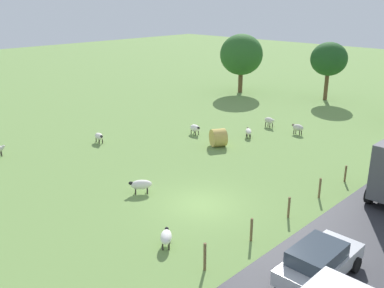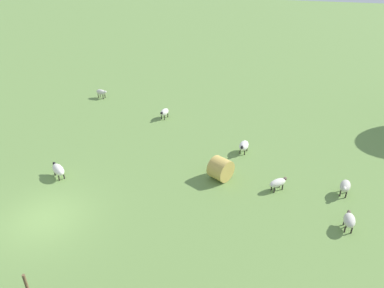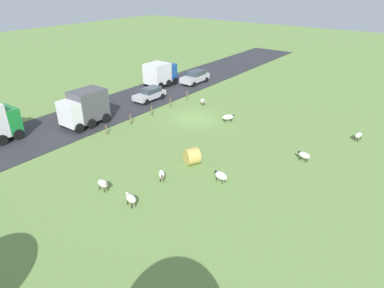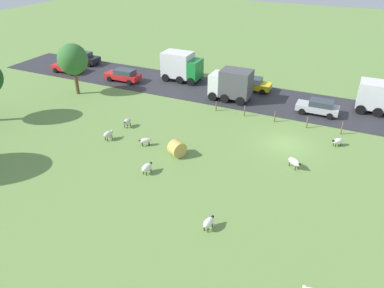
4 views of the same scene
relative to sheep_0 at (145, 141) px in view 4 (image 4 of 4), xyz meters
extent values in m
plane|color=#6B8E47|center=(5.32, -11.06, -0.48)|extent=(160.00, 160.00, 0.00)
cube|color=#2D2D33|center=(14.51, -11.06, -0.45)|extent=(8.00, 80.00, 0.06)
ellipsoid|color=silver|center=(0.01, -0.02, 0.00)|extent=(1.05, 1.08, 0.44)
ellipsoid|color=brown|center=(-0.33, 0.35, 0.10)|extent=(0.31, 0.31, 0.20)
cylinder|color=#2D2823|center=(-0.27, 0.11, -0.32)|extent=(0.07, 0.07, 0.32)
cylinder|color=#2D2823|center=(-0.10, 0.28, -0.32)|extent=(0.07, 0.07, 0.32)
cylinder|color=#2D2823|center=(0.13, -0.31, -0.32)|extent=(0.07, 0.07, 0.32)
cylinder|color=#2D2823|center=(0.30, -0.14, -0.32)|extent=(0.07, 0.07, 0.32)
ellipsoid|color=silver|center=(1.93, -12.38, 0.05)|extent=(1.14, 1.28, 0.53)
ellipsoid|color=black|center=(1.59, -12.84, 0.17)|extent=(0.30, 0.32, 0.20)
cylinder|color=#2D2823|center=(1.85, -12.73, -0.32)|extent=(0.07, 0.07, 0.32)
cylinder|color=#2D2823|center=(1.61, -12.56, -0.32)|extent=(0.07, 0.07, 0.32)
cylinder|color=#2D2823|center=(2.24, -12.21, -0.32)|extent=(0.07, 0.07, 0.32)
cylinder|color=#2D2823|center=(2.01, -12.03, -0.32)|extent=(0.07, 0.07, 0.32)
ellipsoid|color=silver|center=(-9.69, -15.15, 0.17)|extent=(0.23, 0.29, 0.20)
ellipsoid|color=beige|center=(-0.49, 3.52, 0.09)|extent=(1.07, 0.74, 0.53)
ellipsoid|color=silver|center=(-0.04, 3.42, 0.21)|extent=(0.29, 0.24, 0.20)
cylinder|color=#2D2823|center=(-0.20, 3.60, -0.29)|extent=(0.07, 0.07, 0.37)
cylinder|color=#2D2823|center=(-0.26, 3.32, -0.29)|extent=(0.07, 0.07, 0.37)
cylinder|color=#2D2823|center=(-0.72, 3.73, -0.29)|extent=(0.07, 0.07, 0.37)
cylinder|color=#2D2823|center=(-0.78, 3.44, -0.29)|extent=(0.07, 0.07, 0.37)
ellipsoid|color=white|center=(-3.59, -2.34, 0.03)|extent=(1.09, 0.71, 0.56)
ellipsoid|color=black|center=(-3.11, -2.41, 0.16)|extent=(0.28, 0.22, 0.20)
cylinder|color=#2D2823|center=(-3.29, -2.23, -0.33)|extent=(0.07, 0.07, 0.30)
cylinder|color=#2D2823|center=(-3.33, -2.53, -0.33)|extent=(0.07, 0.07, 0.30)
cylinder|color=#2D2823|center=(-3.84, -2.15, -0.33)|extent=(0.07, 0.07, 0.30)
cylinder|color=#2D2823|center=(-3.89, -2.45, -0.33)|extent=(0.07, 0.07, 0.30)
ellipsoid|color=white|center=(6.98, -15.12, 0.00)|extent=(1.06, 1.07, 0.50)
ellipsoid|color=black|center=(6.65, -14.77, 0.11)|extent=(0.31, 0.31, 0.20)
cylinder|color=#2D2823|center=(6.69, -15.01, -0.33)|extent=(0.07, 0.07, 0.29)
cylinder|color=#2D2823|center=(6.89, -14.82, -0.33)|extent=(0.07, 0.07, 0.29)
cylinder|color=#2D2823|center=(7.08, -15.41, -0.33)|extent=(0.07, 0.07, 0.29)
cylinder|color=#2D2823|center=(7.27, -15.22, -0.33)|extent=(0.07, 0.07, 0.29)
ellipsoid|color=beige|center=(2.35, 3.42, 0.07)|extent=(0.95, 0.54, 0.53)
ellipsoid|color=brown|center=(1.90, 3.43, 0.19)|extent=(0.26, 0.18, 0.20)
cylinder|color=#2D2823|center=(2.09, 3.28, -0.30)|extent=(0.07, 0.07, 0.35)
cylinder|color=#2D2823|center=(2.09, 3.57, -0.30)|extent=(0.07, 0.07, 0.35)
cylinder|color=#2D2823|center=(2.61, 3.27, -0.30)|extent=(0.07, 0.07, 0.35)
cylinder|color=#2D2823|center=(2.61, 3.57, -0.30)|extent=(0.07, 0.07, 0.35)
ellipsoid|color=silver|center=(-7.26, -8.96, 0.04)|extent=(1.03, 0.64, 0.49)
ellipsoid|color=black|center=(-6.80, -9.03, 0.15)|extent=(0.29, 0.22, 0.20)
cylinder|color=#2D2823|center=(-6.97, -8.87, -0.31)|extent=(0.07, 0.07, 0.33)
cylinder|color=#2D2823|center=(-7.02, -9.13, -0.31)|extent=(0.07, 0.07, 0.33)
cylinder|color=#2D2823|center=(-7.50, -8.78, -0.31)|extent=(0.07, 0.07, 0.33)
cylinder|color=#2D2823|center=(-7.54, -9.05, -0.31)|extent=(0.07, 0.07, 0.33)
cylinder|color=tan|center=(-0.30, -3.26, 0.18)|extent=(1.65, 1.53, 1.32)
cylinder|color=brown|center=(7.11, 13.43, 0.90)|extent=(0.39, 0.39, 2.76)
ellipsoid|color=#336B2D|center=(7.11, 13.43, 3.58)|extent=(3.31, 3.31, 3.44)
cylinder|color=brown|center=(9.37, -15.20, 0.14)|extent=(0.12, 0.12, 1.23)
cylinder|color=brown|center=(9.37, -12.12, 0.08)|extent=(0.12, 0.12, 1.13)
cylinder|color=brown|center=(9.37, -9.04, 0.07)|extent=(0.12, 0.12, 1.10)
cylinder|color=brown|center=(9.37, -5.95, 0.10)|extent=(0.12, 0.12, 1.16)
cylinder|color=brown|center=(9.37, -2.87, 0.03)|extent=(0.12, 0.12, 1.02)
cube|color=white|center=(12.83, -1.53, 1.21)|extent=(2.37, 1.20, 2.30)
cube|color=#4C4C51|center=(12.83, -3.77, 1.53)|extent=(2.37, 3.26, 2.93)
cylinder|color=black|center=(11.65, -1.53, 0.06)|extent=(0.30, 0.96, 0.96)
cylinder|color=black|center=(14.02, -1.53, 0.06)|extent=(0.30, 0.96, 0.96)
cylinder|color=black|center=(11.65, -2.95, 0.06)|extent=(0.30, 0.96, 0.96)
cylinder|color=black|center=(14.02, -2.95, 0.06)|extent=(0.30, 0.96, 0.96)
cylinder|color=black|center=(11.65, -4.75, 0.06)|extent=(0.30, 0.96, 0.96)
cylinder|color=black|center=(14.02, -4.75, 0.06)|extent=(0.30, 0.96, 0.96)
cube|color=#197F33|center=(16.13, 2.62, 1.21)|extent=(2.53, 1.20, 2.30)
cube|color=silver|center=(16.13, 5.01, 1.57)|extent=(2.53, 3.59, 3.02)
cylinder|color=black|center=(17.40, 2.62, 0.06)|extent=(0.30, 0.96, 0.96)
cylinder|color=black|center=(14.87, 2.62, 0.06)|extent=(0.30, 0.96, 0.96)
cylinder|color=black|center=(17.40, 4.11, 0.06)|extent=(0.30, 0.96, 0.96)
cylinder|color=black|center=(14.87, 4.11, 0.06)|extent=(0.30, 0.96, 0.96)
cylinder|color=black|center=(17.40, 6.09, 0.06)|extent=(0.30, 0.96, 0.96)
cylinder|color=black|center=(14.87, 6.09, 0.06)|extent=(0.30, 0.96, 0.96)
cube|color=silver|center=(16.03, -17.42, 1.37)|extent=(2.57, 2.90, 2.62)
cylinder|color=black|center=(17.32, -18.14, 0.06)|extent=(0.30, 0.96, 0.96)
cylinder|color=black|center=(14.75, -18.14, 0.06)|extent=(0.30, 0.96, 0.96)
cylinder|color=black|center=(17.32, -16.54, 0.06)|extent=(0.30, 0.96, 0.96)
cylinder|color=black|center=(14.75, -16.54, 0.06)|extent=(0.30, 0.96, 0.96)
cube|color=yellow|center=(16.55, -4.85, 0.23)|extent=(1.80, 3.82, 0.66)
cube|color=#333D47|center=(16.55, -4.57, 0.84)|extent=(1.58, 2.10, 0.56)
cylinder|color=black|center=(17.45, -6.10, -0.10)|extent=(0.22, 0.64, 0.64)
cylinder|color=black|center=(15.65, -6.10, -0.10)|extent=(0.22, 0.64, 0.64)
cylinder|color=black|center=(17.45, -3.61, -0.10)|extent=(0.22, 0.64, 0.64)
cylinder|color=black|center=(15.65, -3.61, -0.10)|extent=(0.22, 0.64, 0.64)
cube|color=red|center=(12.62, 19.76, 0.23)|extent=(1.99, 4.02, 0.67)
cube|color=#333D47|center=(12.62, 19.46, 0.85)|extent=(1.75, 2.21, 0.56)
cylinder|color=black|center=(11.63, 21.07, -0.10)|extent=(0.22, 0.64, 0.64)
cylinder|color=black|center=(13.61, 21.07, -0.10)|extent=(0.22, 0.64, 0.64)
cylinder|color=black|center=(11.63, 18.45, -0.10)|extent=(0.22, 0.64, 0.64)
cylinder|color=black|center=(13.61, 18.45, -0.10)|extent=(0.22, 0.64, 0.64)
cube|color=black|center=(16.44, 20.00, 0.28)|extent=(1.96, 4.11, 0.76)
cube|color=#333D47|center=(16.44, 20.31, 0.94)|extent=(1.73, 2.26, 0.56)
cylinder|color=black|center=(17.42, 18.66, -0.10)|extent=(0.22, 0.64, 0.64)
cylinder|color=black|center=(15.46, 18.66, -0.10)|extent=(0.22, 0.64, 0.64)
cylinder|color=black|center=(17.42, 21.33, -0.10)|extent=(0.22, 0.64, 0.64)
cylinder|color=black|center=(15.46, 21.33, -0.10)|extent=(0.22, 0.64, 0.64)
cube|color=red|center=(12.76, 11.04, 0.22)|extent=(1.73, 4.52, 0.63)
cube|color=#333D47|center=(12.76, 10.70, 0.81)|extent=(1.53, 2.49, 0.56)
cylinder|color=black|center=(11.90, 12.51, -0.10)|extent=(0.22, 0.64, 0.64)
cylinder|color=black|center=(13.63, 12.51, -0.10)|extent=(0.22, 0.64, 0.64)
cylinder|color=black|center=(11.90, 9.57, -0.10)|extent=(0.22, 0.64, 0.64)
cylinder|color=black|center=(13.63, 9.57, -0.10)|extent=(0.22, 0.64, 0.64)
cube|color=#B7B7BC|center=(12.95, -12.51, 0.21)|extent=(1.71, 4.16, 0.61)
cube|color=#333D47|center=(12.95, -12.82, 0.79)|extent=(1.51, 2.29, 0.56)
cylinder|color=black|center=(12.09, -11.16, -0.10)|extent=(0.22, 0.64, 0.64)
cylinder|color=black|center=(13.80, -11.16, -0.10)|extent=(0.22, 0.64, 0.64)
cylinder|color=black|center=(12.09, -13.86, -0.10)|extent=(0.22, 0.64, 0.64)
cylinder|color=black|center=(13.80, -13.86, -0.10)|extent=(0.22, 0.64, 0.64)
camera|label=1|loc=(19.37, -26.18, 9.97)|focal=40.34mm
camera|label=2|loc=(16.91, -0.50, 11.63)|focal=33.86mm
camera|label=3|loc=(-14.32, 15.52, 12.74)|focal=31.66mm
camera|label=4|loc=(-22.90, -15.12, 15.17)|focal=33.69mm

